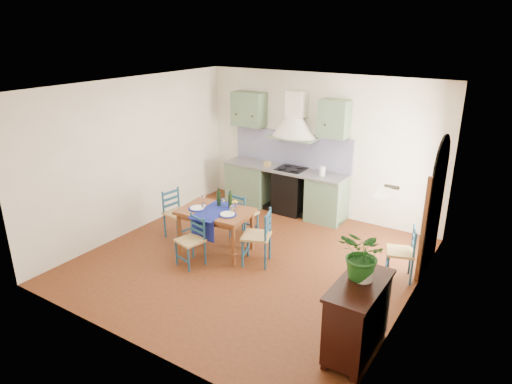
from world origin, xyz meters
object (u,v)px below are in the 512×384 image
chair_near (192,240)px  sideboard (357,316)px  dining_table (215,215)px  potted_plant (364,255)px

chair_near → sideboard: size_ratio=0.78×
dining_table → chair_near: 0.63m
chair_near → potted_plant: size_ratio=1.34×
chair_near → potted_plant: 3.12m
dining_table → chair_near: size_ratio=1.53×
dining_table → potted_plant: bearing=-20.3°
potted_plant → chair_near: bearing=170.4°
dining_table → chair_near: (-0.04, -0.58, -0.24)m
dining_table → potted_plant: potted_plant is taller
sideboard → dining_table: bearing=158.1°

